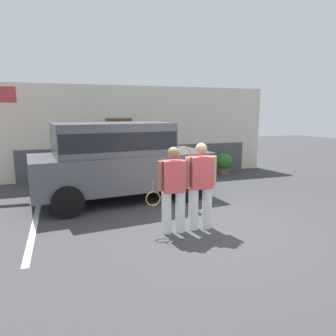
# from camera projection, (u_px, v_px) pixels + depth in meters

# --- Properties ---
(ground_plane) EXTENTS (40.00, 40.00, 0.00)m
(ground_plane) POSITION_uv_depth(u_px,v_px,m) (206.00, 227.00, 6.45)
(ground_plane) COLOR #38383A
(parking_stripe_0) EXTENTS (0.12, 4.40, 0.01)m
(parking_stripe_0) POSITION_uv_depth(u_px,v_px,m) (35.00, 221.00, 6.79)
(parking_stripe_0) COLOR silver
(parking_stripe_0) RESTS_ON ground_plane
(house_frontage) EXTENTS (9.99, 0.40, 3.23)m
(house_frontage) POSITION_uv_depth(u_px,v_px,m) (139.00, 134.00, 11.47)
(house_frontage) COLOR beige
(house_frontage) RESTS_ON ground_plane
(parked_suv) EXTENTS (4.77, 2.54, 2.05)m
(parked_suv) POSITION_uv_depth(u_px,v_px,m) (118.00, 157.00, 8.27)
(parked_suv) COLOR #4C4F54
(parked_suv) RESTS_ON ground_plane
(tennis_player_man) EXTENTS (0.88, 0.29, 1.68)m
(tennis_player_man) POSITION_uv_depth(u_px,v_px,m) (173.00, 189.00, 6.02)
(tennis_player_man) COLOR white
(tennis_player_man) RESTS_ON ground_plane
(tennis_player_woman) EXTENTS (0.78, 0.30, 1.74)m
(tennis_player_woman) POSITION_uv_depth(u_px,v_px,m) (200.00, 185.00, 6.21)
(tennis_player_woman) COLOR white
(tennis_player_woman) RESTS_ON ground_plane
(potted_plant_by_porch) EXTENTS (0.62, 0.62, 0.81)m
(potted_plant_by_porch) POSITION_uv_depth(u_px,v_px,m) (224.00, 163.00, 11.75)
(potted_plant_by_porch) COLOR brown
(potted_plant_by_porch) RESTS_ON ground_plane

